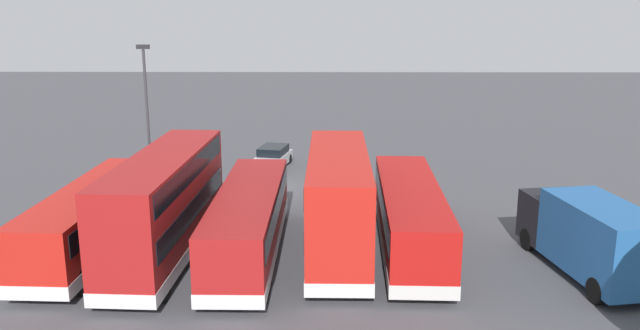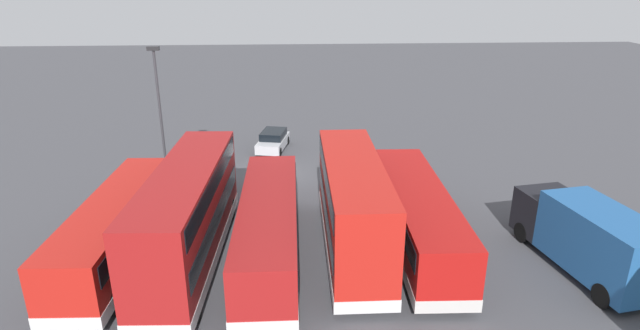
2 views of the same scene
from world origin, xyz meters
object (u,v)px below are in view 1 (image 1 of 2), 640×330
car_hatchback_silver (273,157)px  lamp_post_tall (147,109)px  bus_single_deck_fifth (93,217)px  bus_single_deck_near_end (410,215)px  box_truck_blue (589,235)px  bus_double_decker_second (338,201)px  bus_single_deck_third (249,220)px  bus_double_decker_fourth (165,203)px

car_hatchback_silver → lamp_post_tall: bearing=45.0°
bus_single_deck_fifth → bus_single_deck_near_end: bearing=-178.3°
box_truck_blue → bus_double_decker_second: bearing=-12.3°
bus_double_decker_second → car_hatchback_silver: bus_double_decker_second is taller
bus_single_deck_third → bus_double_decker_fourth: bus_double_decker_fourth is taller
bus_single_deck_fifth → box_truck_blue: 21.17m
car_hatchback_silver → lamp_post_tall: (6.55, 6.56, 4.31)m
bus_single_deck_fifth → lamp_post_tall: lamp_post_tall is taller
car_hatchback_silver → bus_single_deck_fifth: bearing=66.8°
bus_double_decker_fourth → box_truck_blue: bearing=174.2°
bus_single_deck_near_end → box_truck_blue: box_truck_blue is taller
bus_single_deck_third → box_truck_blue: 14.22m
bus_single_deck_near_end → bus_double_decker_fourth: bearing=4.9°
bus_single_deck_near_end → lamp_post_tall: size_ratio=1.40×
bus_double_decker_second → bus_double_decker_fourth: size_ratio=0.90×
bus_single_deck_near_end → lamp_post_tall: 16.78m
bus_single_deck_near_end → car_hatchback_silver: 16.97m
bus_single_deck_near_end → bus_single_deck_fifth: same height
bus_double_decker_fourth → lamp_post_tall: size_ratio=1.38×
bus_single_deck_near_end → bus_single_deck_third: 7.20m
bus_single_deck_near_end → box_truck_blue: 7.45m
lamp_post_tall → bus_single_deck_third: bearing=125.6°
bus_single_deck_near_end → car_hatchback_silver: bearing=-64.1°
bus_single_deck_third → car_hatchback_silver: bus_single_deck_third is taller
box_truck_blue → car_hatchback_silver: box_truck_blue is taller
bus_single_deck_third → bus_single_deck_near_end: bearing=-173.7°
box_truck_blue → car_hatchback_silver: (14.33, -17.98, -1.01)m
bus_single_deck_fifth → lamp_post_tall: 9.72m
bus_single_deck_near_end → car_hatchback_silver: size_ratio=2.82×
bus_double_decker_second → lamp_post_tall: bearing=-40.7°
bus_single_deck_third → lamp_post_tall: (6.79, -9.48, 3.39)m
car_hatchback_silver → lamp_post_tall: lamp_post_tall is taller
bus_double_decker_fourth → bus_single_deck_third: bearing=-177.9°
bus_single_deck_fifth → box_truck_blue: (-21.05, 2.31, 0.08)m
bus_single_deck_third → car_hatchback_silver: 16.07m
bus_double_decker_second → bus_single_deck_fifth: size_ratio=0.92×
box_truck_blue → lamp_post_tall: bearing=-28.7°
bus_double_decker_fourth → lamp_post_tall: (3.21, -9.62, 2.56)m
bus_double_decker_fourth → car_hatchback_silver: bus_double_decker_fourth is taller
bus_double_decker_second → box_truck_blue: size_ratio=1.37×
bus_double_decker_second → bus_single_deck_third: 4.02m
car_hatchback_silver → bus_single_deck_near_end: bearing=115.9°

